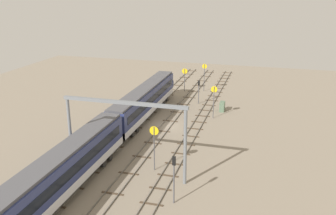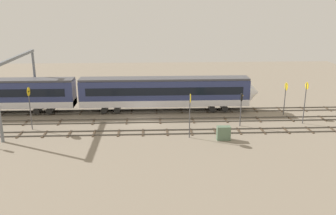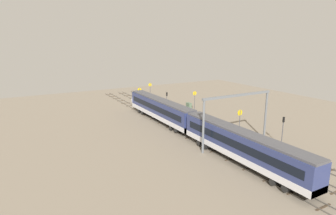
% 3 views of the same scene
% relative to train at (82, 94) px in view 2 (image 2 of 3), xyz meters
% --- Properties ---
extents(ground_plane, '(95.64, 95.64, 0.00)m').
position_rel_train_xyz_m(ground_plane, '(8.82, -4.44, -2.66)').
color(ground_plane, gray).
extents(track_near_foreground, '(79.64, 2.40, 0.16)m').
position_rel_train_xyz_m(track_near_foreground, '(8.82, -8.89, -2.59)').
color(track_near_foreground, '#59544C').
rests_on(track_near_foreground, ground).
extents(track_second_near, '(79.64, 2.40, 0.16)m').
position_rel_train_xyz_m(track_second_near, '(8.82, -4.44, -2.59)').
color(track_second_near, '#59544C').
rests_on(track_second_near, ground).
extents(track_with_train, '(79.64, 2.40, 0.16)m').
position_rel_train_xyz_m(track_with_train, '(8.82, 0.00, -2.59)').
color(track_with_train, '#59544C').
rests_on(track_with_train, ground).
extents(train, '(50.40, 3.24, 4.80)m').
position_rel_train_xyz_m(train, '(0.00, 0.00, 0.00)').
color(train, navy).
rests_on(train, ground).
extents(overhead_gantry, '(0.40, 14.03, 8.76)m').
position_rel_train_xyz_m(overhead_gantry, '(-7.05, -4.37, 3.62)').
color(overhead_gantry, slate).
rests_on(overhead_gantry, ground).
extents(speed_sign_near_foreground, '(0.14, 0.95, 5.53)m').
position_rel_train_xyz_m(speed_sign_near_foreground, '(29.64, -6.30, 0.93)').
color(speed_sign_near_foreground, '#4C4C51').
rests_on(speed_sign_near_foreground, ground).
extents(speed_sign_mid_trackside, '(0.14, 1.01, 5.29)m').
position_rel_train_xyz_m(speed_sign_mid_trackside, '(14.32, -10.68, 0.84)').
color(speed_sign_mid_trackside, '#4C4C51').
rests_on(speed_sign_mid_trackside, ground).
extents(speed_sign_far_trackside, '(0.14, 1.09, 4.65)m').
position_rel_train_xyz_m(speed_sign_far_trackside, '(28.43, -2.58, 0.50)').
color(speed_sign_far_trackside, '#4C4C51').
rests_on(speed_sign_far_trackside, ground).
extents(speed_sign_distant_end, '(0.14, 1.05, 5.39)m').
position_rel_train_xyz_m(speed_sign_distant_end, '(-4.99, -7.02, 0.94)').
color(speed_sign_distant_end, '#4C4C51').
rests_on(speed_sign_distant_end, ground).
extents(signal_light_trackside_departure, '(0.31, 0.32, 4.27)m').
position_rel_train_xyz_m(signal_light_trackside_departure, '(21.21, -6.90, 0.15)').
color(signal_light_trackside_departure, '#4C4C51').
rests_on(signal_light_trackside_departure, ground).
extents(relay_cabinet, '(1.56, 0.79, 1.63)m').
position_rel_train_xyz_m(relay_cabinet, '(18.15, -11.59, -1.84)').
color(relay_cabinet, '#597259').
rests_on(relay_cabinet, ground).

